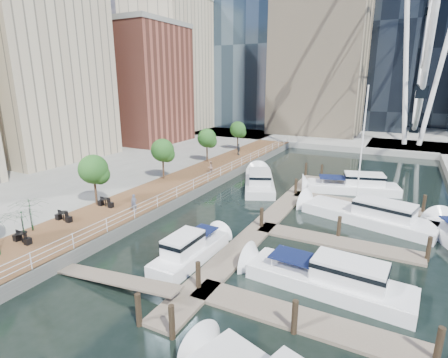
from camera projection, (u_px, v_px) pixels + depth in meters
The scene contains 17 objects.
ground at pixel (176, 263), 23.45m from camera, with size 520.00×520.00×0.00m, color black.
boardwalk at pixel (186, 183), 40.13m from camera, with size 6.00×60.00×1.00m, color brown.
seawall at pixel (209, 187), 38.80m from camera, with size 0.25×60.00×1.00m, color #595954.
land_inland at pixel (34, 160), 52.06m from camera, with size 48.00×90.00×1.00m, color gray.
land_far at pixel (361, 118), 110.60m from camera, with size 200.00×114.00×1.00m, color gray.
pier at pixel (411, 148), 61.63m from camera, with size 14.00×12.00×1.00m, color gray.
railing at pixel (208, 178), 38.57m from camera, with size 0.10×60.00×1.05m, color white, non-canonical shape.
floating_docks at pixel (327, 225), 28.34m from camera, with size 16.00×34.00×2.60m.
midrise_condos at pixel (98, 71), 57.63m from camera, with size 19.00×67.00×28.00m.
street_trees at pixel (162, 150), 39.31m from camera, with size 2.60×42.60×4.60m.
cafe_tables at pixel (44, 226), 25.97m from camera, with size 2.50×13.70×0.74m.
yacht_foreground at pixel (327, 289), 20.46m from camera, with size 2.76×10.29×2.15m, color white, non-canonical shape.
pedestrian_near at pixel (134, 203), 29.81m from camera, with size 0.55×0.36×1.51m, color #494D61.
pedestrian_mid at pixel (210, 167), 42.33m from camera, with size 0.72×0.56×1.49m, color gray.
pedestrian_far at pixel (239, 149), 52.77m from camera, with size 1.04×0.43×1.77m, color #343A41.
moored_yachts at pixel (350, 223), 30.02m from camera, with size 26.91×34.85×11.50m.
cafe_seating at pixel (14, 226), 23.67m from camera, with size 5.04×6.90×2.76m.
Camera 1 is at (12.55, -17.23, 11.74)m, focal length 28.00 mm.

